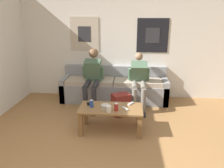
% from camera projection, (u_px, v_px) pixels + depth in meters
% --- Properties ---
extents(wall_back, '(10.00, 0.07, 2.55)m').
position_uv_depth(wall_back, '(114.00, 44.00, 5.09)').
color(wall_back, white).
rests_on(wall_back, ground_plane).
extents(couch, '(2.41, 0.68, 0.77)m').
position_uv_depth(couch, '(114.00, 88.00, 5.06)').
color(couch, gray).
rests_on(couch, ground_plane).
extents(coffee_table, '(1.06, 0.53, 0.43)m').
position_uv_depth(coffee_table, '(111.00, 112.00, 3.68)').
color(coffee_table, olive).
rests_on(coffee_table, ground_plane).
extents(person_seated_adult, '(0.47, 0.89, 1.23)m').
position_uv_depth(person_seated_adult, '(92.00, 76.00, 4.66)').
color(person_seated_adult, '#2D2D33').
rests_on(person_seated_adult, ground_plane).
extents(person_seated_teen, '(0.47, 1.00, 1.12)m').
position_uv_depth(person_seated_teen, '(139.00, 78.00, 4.63)').
color(person_seated_teen, gray).
rests_on(person_seated_teen, ground_plane).
extents(backpack, '(0.41, 0.38, 0.43)m').
position_uv_depth(backpack, '(121.00, 105.00, 4.34)').
color(backpack, maroon).
rests_on(backpack, ground_plane).
extents(ceramic_bowl, '(0.15, 0.15, 0.08)m').
position_uv_depth(ceramic_bowl, '(105.00, 107.00, 3.59)').
color(ceramic_bowl, '#B7B2A8').
rests_on(ceramic_bowl, coffee_table).
extents(pillar_candle, '(0.08, 0.08, 0.11)m').
position_uv_depth(pillar_candle, '(109.00, 109.00, 3.47)').
color(pillar_candle, silver).
rests_on(pillar_candle, coffee_table).
extents(drink_can_blue, '(0.07, 0.07, 0.12)m').
position_uv_depth(drink_can_blue, '(91.00, 104.00, 3.66)').
color(drink_can_blue, '#28479E').
rests_on(drink_can_blue, coffee_table).
extents(drink_can_red, '(0.07, 0.07, 0.12)m').
position_uv_depth(drink_can_red, '(116.00, 107.00, 3.52)').
color(drink_can_red, maroon).
rests_on(drink_can_red, coffee_table).
extents(game_controller_near_left, '(0.11, 0.14, 0.03)m').
position_uv_depth(game_controller_near_left, '(131.00, 104.00, 3.78)').
color(game_controller_near_left, white).
rests_on(game_controller_near_left, coffee_table).
extents(game_controller_near_right, '(0.11, 0.14, 0.03)m').
position_uv_depth(game_controller_near_right, '(125.00, 109.00, 3.58)').
color(game_controller_near_right, white).
rests_on(game_controller_near_right, coffee_table).
extents(cell_phone, '(0.10, 0.15, 0.01)m').
position_uv_depth(cell_phone, '(89.00, 104.00, 3.79)').
color(cell_phone, black).
rests_on(cell_phone, coffee_table).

